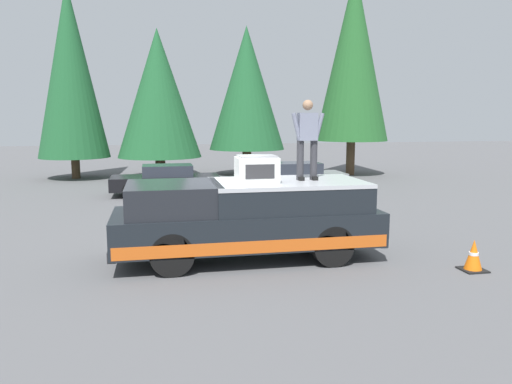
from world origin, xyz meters
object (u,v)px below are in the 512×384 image
(parked_car_grey, at_px, (294,177))
(traffic_cone, at_px, (474,256))
(person_on_truck_bed, at_px, (307,138))
(pickup_truck, at_px, (247,218))
(compressor_unit, at_px, (257,169))
(parked_car_black, at_px, (166,180))

(parked_car_grey, height_order, traffic_cone, parked_car_grey)
(person_on_truck_bed, height_order, parked_car_grey, person_on_truck_bed)
(pickup_truck, relative_size, person_on_truck_bed, 3.28)
(person_on_truck_bed, relative_size, traffic_cone, 2.73)
(person_on_truck_bed, height_order, traffic_cone, person_on_truck_bed)
(compressor_unit, distance_m, parked_car_grey, 10.15)
(pickup_truck, distance_m, person_on_truck_bed, 2.13)
(pickup_truck, distance_m, compressor_unit, 1.08)
(compressor_unit, height_order, traffic_cone, compressor_unit)
(compressor_unit, bearing_deg, parked_car_black, 9.95)
(compressor_unit, bearing_deg, traffic_cone, -110.88)
(parked_car_grey, distance_m, parked_car_black, 5.15)
(traffic_cone, bearing_deg, person_on_truck_bed, 58.61)
(compressor_unit, relative_size, parked_car_black, 0.20)
(pickup_truck, bearing_deg, parked_car_black, 9.09)
(pickup_truck, xyz_separation_m, parked_car_grey, (9.27, -3.66, -0.29))
(traffic_cone, bearing_deg, pickup_truck, 67.85)
(pickup_truck, height_order, parked_car_black, pickup_truck)
(compressor_unit, relative_size, traffic_cone, 1.35)
(pickup_truck, height_order, compressor_unit, compressor_unit)
(person_on_truck_bed, xyz_separation_m, parked_car_black, (9.23, 2.80, -1.97))
(pickup_truck, relative_size, compressor_unit, 6.60)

